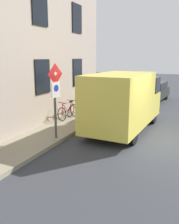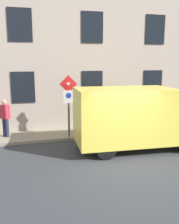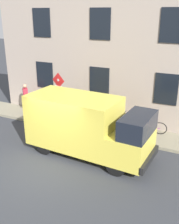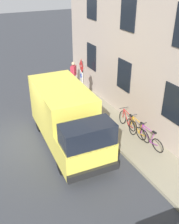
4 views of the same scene
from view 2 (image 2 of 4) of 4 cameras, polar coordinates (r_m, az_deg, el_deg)
name	(u,v)px [view 2 (image 2 of 4)]	position (r m, az deg, el deg)	size (l,w,h in m)	color
ground_plane	(132,166)	(9.01, 9.52, -11.90)	(80.00, 80.00, 0.00)	#34363C
sidewalk_slab	(97,132)	(12.72, 1.66, -4.46)	(1.80, 14.57, 0.14)	gray
building_facade	(90,60)	(13.44, 0.19, 11.64)	(0.75, 12.57, 7.20)	#AB9A8C
sign_post_stacked	(69,98)	(11.32, -4.74, 3.22)	(0.19, 0.55, 2.68)	#474C47
delivery_van	(138,117)	(10.40, 10.87, -1.07)	(2.28, 5.43, 2.50)	#E6D34B
bicycle_purple	(147,118)	(14.01, 12.78, -1.40)	(0.46, 1.72, 0.89)	black
bicycle_orange	(133,119)	(13.66, 9.79, -1.61)	(0.46, 1.71, 0.89)	black
bicycle_red	(119,120)	(13.35, 6.66, -1.82)	(0.47, 1.72, 0.89)	black
pedestrian	(5,117)	(12.06, -18.48, -1.03)	(0.47, 0.47, 1.72)	#262B47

